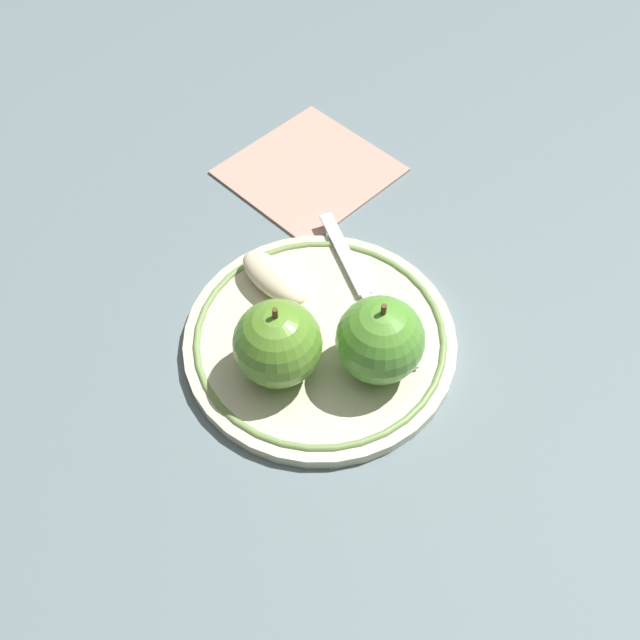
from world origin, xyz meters
TOP-DOWN VIEW (x-y plane):
  - ground_plane at (0.00, 0.00)m, footprint 2.00×2.00m
  - plate at (-0.02, 0.01)m, footprint 0.23×0.23m
  - apple_red_whole at (0.01, -0.03)m, footprint 0.07×0.07m
  - apple_second_whole at (0.03, 0.05)m, footprint 0.07×0.07m
  - apple_slice_front at (-0.08, -0.01)m, footprint 0.08×0.06m
  - fork at (-0.06, 0.06)m, footprint 0.19×0.03m
  - napkin_folded at (-0.22, 0.07)m, footprint 0.20×0.20m

SIDE VIEW (x-z plane):
  - ground_plane at x=0.00m, z-range 0.00..0.00m
  - napkin_folded at x=-0.22m, z-range 0.00..0.01m
  - plate at x=-0.02m, z-range 0.00..0.02m
  - fork at x=-0.06m, z-range 0.01..0.02m
  - apple_slice_front at x=-0.08m, z-range 0.01..0.04m
  - apple_red_whole at x=0.01m, z-range 0.01..0.09m
  - apple_second_whole at x=0.03m, z-range 0.01..0.09m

